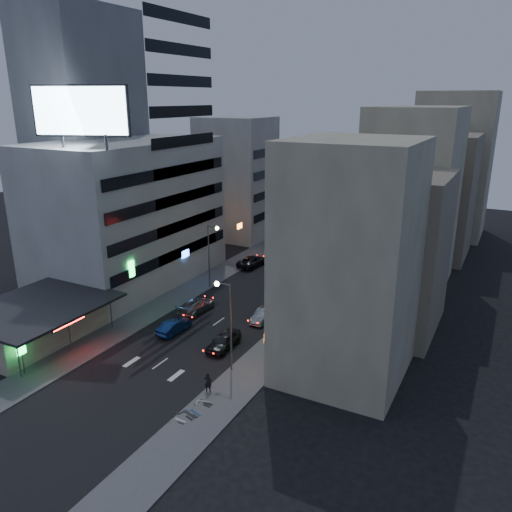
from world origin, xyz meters
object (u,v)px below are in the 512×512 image
Objects in this scene: scooter_black_b at (213,398)px; person at (208,382)px; parked_car_left at (252,261)px; scooter_blue at (201,410)px; parked_car_right_near at (224,341)px; scooter_silver_b at (213,395)px; scooter_silver_a at (187,416)px; parked_car_right_mid at (263,315)px; scooter_black_a at (197,410)px; parked_car_right_far at (324,262)px; road_car_blue at (174,326)px; road_car_silver at (196,306)px.

person is at bearing 51.00° from scooter_black_b.
parked_car_left is 3.10× the size of scooter_blue.
scooter_silver_b is at bearing -64.88° from parked_car_right_near.
scooter_black_b reaches higher than scooter_silver_a.
parked_car_right_mid is 2.13× the size of scooter_black_b.
parked_car_left reaches higher than parked_car_right_mid.
parked_car_right_near is 9.48m from scooter_black_b.
scooter_black_b is (0.06, 1.60, 0.06)m from scooter_blue.
scooter_silver_b is at bearing -78.84° from parked_car_right_mid.
parked_car_right_near reaches higher than scooter_blue.
parked_car_left reaches higher than scooter_silver_a.
scooter_black_a is (4.00, -10.45, -0.04)m from parked_car_right_near.
parked_car_right_mid is at bearing 11.14° from scooter_silver_a.
parked_car_left is at bearing 40.46° from scooter_blue.
person is at bearing 12.48° from scooter_silver_a.
person is 1.62m from scooter_silver_b.
parked_car_right_near reaches higher than parked_car_right_far.
person is 1.01× the size of scooter_blue.
scooter_black_b is (10.41, -8.95, 0.00)m from road_car_blue.
scooter_black_b reaches higher than scooter_blue.
parked_car_right_far is 34.29m from person.
parked_car_right_far is at bearing -8.36° from scooter_silver_b.
scooter_blue is 0.90× the size of scooter_black_b.
scooter_silver_b reaches higher than scooter_blue.
road_car_blue is 2.23× the size of scooter_black_b.
road_car_silver is 16.27m from person.
road_car_blue reaches higher than scooter_blue.
scooter_blue is at bearing -6.21° from scooter_black_a.
parked_car_right_near is at bearing 32.97° from scooter_black_b.
parked_car_right_mid is 19.90m from parked_car_right_far.
scooter_silver_b is at bearing 130.55° from road_car_silver.
parked_car_right_mid is at bearing 84.75° from parked_car_right_near.
road_car_silver is at bearing 23.92° from scooter_silver_b.
person reaches higher than scooter_black_a.
scooter_silver_a is at bearing 88.15° from person.
scooter_silver_a is (3.08, -18.41, -0.04)m from parked_car_right_mid.
parked_car_left is 35.52m from scooter_blue.
parked_car_left is 34.07m from scooter_black_b.
road_car_silver is (-7.23, -21.33, 0.03)m from parked_car_right_far.
road_car_blue is (-6.20, 0.46, -0.08)m from parked_car_right_near.
person is 1.99m from scooter_black_b.
person is 3.30m from scooter_blue.
parked_car_left is 2.79× the size of scooter_black_b.
road_car_blue is 0.80× the size of road_car_silver.
scooter_silver_a is 2.78m from scooter_black_b.
parked_car_left is 17.19m from road_car_silver.
road_car_blue is 14.93m from scooter_black_a.
parked_car_right_mid is 17.66m from scooter_blue.
person is at bearing 42.22° from scooter_blue.
scooter_black_a is 1.07× the size of scooter_black_b.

